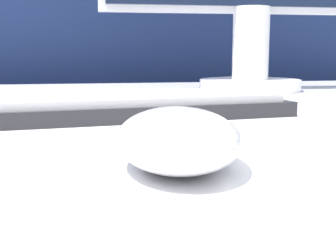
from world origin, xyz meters
The scene contains 3 objects.
partition_panel centered at (0.00, 0.73, 0.73)m, with size 5.00×0.03×1.47m.
computer_mouse_near centered at (-0.04, -0.16, 0.73)m, with size 0.09×0.13×0.04m.
keyboard centered at (-0.10, 0.06, 0.72)m, with size 0.44×0.18×0.02m.
Camera 1 is at (-0.10, -0.44, 0.78)m, focal length 50.00 mm.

